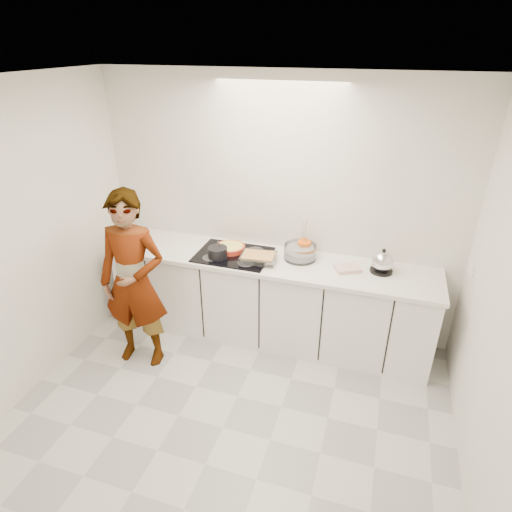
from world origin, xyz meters
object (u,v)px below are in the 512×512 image
(utensil_crock, at_px, (304,249))
(baking_dish, at_px, (258,257))
(saucepan, at_px, (218,252))
(mixing_bowl, at_px, (300,252))
(kettle, at_px, (382,262))
(tart_dish, at_px, (230,248))
(cook, at_px, (134,282))
(hob, at_px, (234,255))

(utensil_crock, bearing_deg, baking_dish, -148.24)
(saucepan, height_order, mixing_bowl, saucepan)
(mixing_bowl, xyz_separation_m, kettle, (0.77, -0.03, 0.03))
(tart_dish, relative_size, utensil_crock, 2.08)
(tart_dish, height_order, saucepan, saucepan)
(cook, bearing_deg, kettle, 13.67)
(utensil_crock, bearing_deg, saucepan, -159.63)
(tart_dish, distance_m, baking_dish, 0.36)
(kettle, bearing_deg, tart_dish, -179.05)
(hob, bearing_deg, mixing_bowl, 11.27)
(saucepan, height_order, cook, cook)
(cook, bearing_deg, hob, 37.17)
(mixing_bowl, bearing_deg, tart_dish, -175.55)
(hob, height_order, utensil_crock, utensil_crock)
(mixing_bowl, xyz_separation_m, utensil_crock, (0.03, 0.05, 0.01))
(saucepan, bearing_deg, hob, 42.39)
(baking_dish, distance_m, kettle, 1.14)
(baking_dish, bearing_deg, mixing_bowl, 27.29)
(hob, height_order, tart_dish, tart_dish)
(hob, distance_m, tart_dish, 0.10)
(tart_dish, height_order, cook, cook)
(hob, relative_size, tart_dish, 2.12)
(tart_dish, xyz_separation_m, saucepan, (-0.06, -0.18, 0.03))
(tart_dish, relative_size, baking_dish, 0.95)
(saucepan, relative_size, cook, 0.14)
(baking_dish, xyz_separation_m, kettle, (1.13, 0.16, 0.05))
(tart_dish, xyz_separation_m, cook, (-0.65, -0.75, -0.09))
(cook, bearing_deg, tart_dish, 42.61)
(kettle, relative_size, cook, 0.16)
(mixing_bowl, xyz_separation_m, cook, (-1.35, -0.81, -0.12))
(mixing_bowl, relative_size, utensil_crock, 2.23)
(tart_dish, distance_m, utensil_crock, 0.74)
(baking_dish, bearing_deg, hob, 167.79)
(hob, bearing_deg, utensil_crock, 15.25)
(cook, bearing_deg, utensil_crock, 25.52)
(hob, xyz_separation_m, baking_dish, (0.28, -0.06, 0.04))
(tart_dish, xyz_separation_m, utensil_crock, (0.73, 0.11, 0.04))
(saucepan, xyz_separation_m, cook, (-0.59, -0.57, -0.12))
(tart_dish, bearing_deg, saucepan, -108.39)
(hob, distance_m, cook, 0.99)
(baking_dish, bearing_deg, kettle, 7.91)
(hob, height_order, baking_dish, baking_dish)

